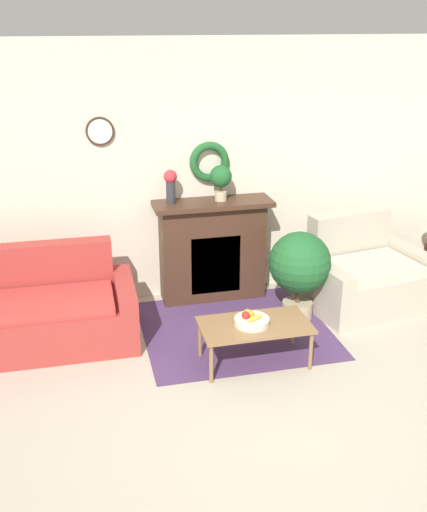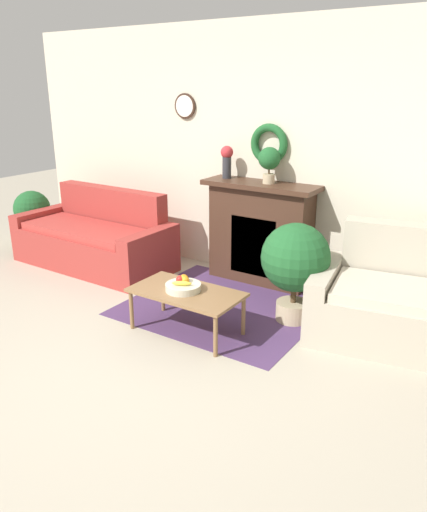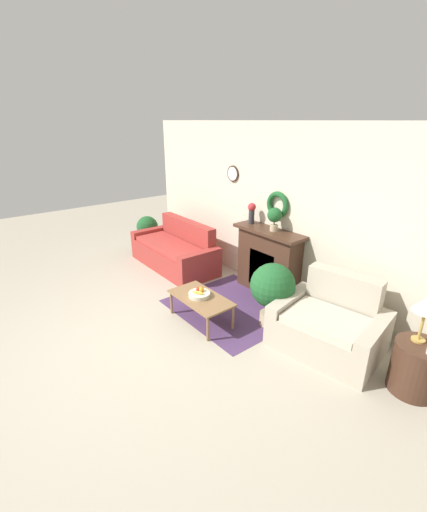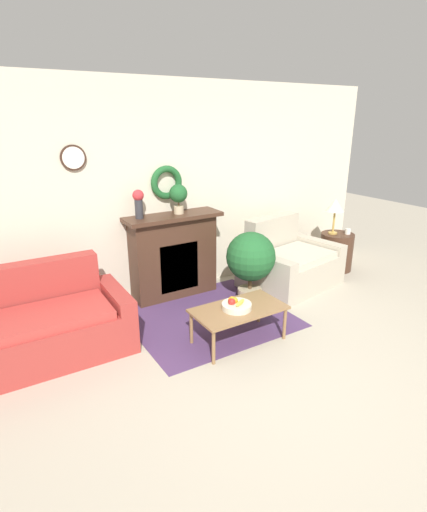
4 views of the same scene
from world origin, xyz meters
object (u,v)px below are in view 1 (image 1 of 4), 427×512
object	(u,v)px
fireplace	(212,249)
loveseat_right	(363,275)
fruit_bowl	(251,320)
potted_plant_on_mantel	(221,179)
potted_plant_floor_by_loveseat	(300,266)
coffee_table	(255,328)
couch_left	(29,314)
vase_on_mantel_left	(171,184)

from	to	relation	value
fireplace	loveseat_right	xyz separation A→B (m)	(1.53, -0.51, -0.24)
fruit_bowl	potted_plant_on_mantel	world-z (taller)	potted_plant_on_mantel
fruit_bowl	potted_plant_floor_by_loveseat	distance (m)	1.02
coffee_table	potted_plant_on_mantel	world-z (taller)	potted_plant_on_mantel
coffee_table	fireplace	bearing A→B (deg)	91.85
potted_plant_floor_by_loveseat	fireplace	bearing A→B (deg)	136.21
fireplace	couch_left	size ratio (longest dim) A/B	0.64
loveseat_right	coffee_table	distance (m)	1.74
couch_left	fruit_bowl	xyz separation A→B (m)	(1.90, -0.81, 0.12)
couch_left	coffee_table	world-z (taller)	couch_left
fruit_bowl	loveseat_right	bearing A→B (deg)	30.68
coffee_table	fruit_bowl	size ratio (longest dim) A/B	3.13
coffee_table	potted_plant_floor_by_loveseat	size ratio (longest dim) A/B	1.05
coffee_table	potted_plant_floor_by_loveseat	world-z (taller)	potted_plant_floor_by_loveseat
fruit_bowl	potted_plant_floor_by_loveseat	world-z (taller)	potted_plant_floor_by_loveseat
loveseat_right	potted_plant_floor_by_loveseat	xyz separation A→B (m)	(-0.81, -0.19, 0.26)
loveseat_right	potted_plant_on_mantel	bearing A→B (deg)	151.38
fruit_bowl	potted_plant_on_mantel	xyz separation A→B (m)	(0.08, 1.40, 0.90)
loveseat_right	potted_plant_on_mantel	distance (m)	1.83
fireplace	coffee_table	world-z (taller)	fireplace
couch_left	loveseat_right	world-z (taller)	loveseat_right
couch_left	potted_plant_on_mantel	distance (m)	2.30
fireplace	potted_plant_on_mantel	size ratio (longest dim) A/B	3.36
coffee_table	couch_left	bearing A→B (deg)	157.22
vase_on_mantel_left	potted_plant_floor_by_loveseat	world-z (taller)	vase_on_mantel_left
couch_left	potted_plant_floor_by_loveseat	distance (m)	2.63
loveseat_right	coffee_table	size ratio (longest dim) A/B	1.46
coffee_table	potted_plant_floor_by_loveseat	bearing A→B (deg)	46.64
fruit_bowl	potted_plant_floor_by_loveseat	size ratio (longest dim) A/B	0.34
fruit_bowl	potted_plant_on_mantel	size ratio (longest dim) A/B	0.83
coffee_table	fruit_bowl	world-z (taller)	fruit_bowl
fireplace	fruit_bowl	bearing A→B (deg)	-89.57
vase_on_mantel_left	coffee_table	bearing A→B (deg)	-71.39
loveseat_right	fireplace	bearing A→B (deg)	151.88
vase_on_mantel_left	potted_plant_on_mantel	bearing A→B (deg)	-2.21
loveseat_right	coffee_table	world-z (taller)	loveseat_right
fireplace	coffee_table	distance (m)	1.43
fruit_bowl	potted_plant_floor_by_loveseat	xyz separation A→B (m)	(0.71, 0.72, 0.15)
coffee_table	potted_plant_on_mantel	xyz separation A→B (m)	(0.04, 1.40, 0.98)
couch_left	fruit_bowl	distance (m)	2.07
coffee_table	potted_plant_on_mantel	bearing A→B (deg)	88.35
loveseat_right	potted_plant_on_mantel	xyz separation A→B (m)	(-1.44, 0.49, 1.02)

